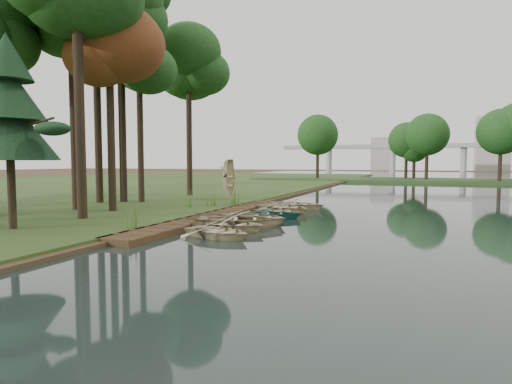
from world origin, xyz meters
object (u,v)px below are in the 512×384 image
(stored_rowboat, at_px, (230,195))
(rowboat_1, at_px, (228,223))
(boardwalk, at_px, (214,217))
(rowboat_0, at_px, (217,230))
(pine_tree, at_px, (8,109))
(rowboat_2, at_px, (241,218))

(stored_rowboat, bearing_deg, rowboat_1, -153.44)
(boardwalk, height_order, rowboat_0, rowboat_0)
(pine_tree, bearing_deg, rowboat_0, 16.51)
(boardwalk, relative_size, rowboat_0, 5.33)
(boardwalk, relative_size, rowboat_2, 4.02)
(boardwalk, distance_m, rowboat_1, 4.15)
(stored_rowboat, distance_m, pine_tree, 16.68)
(boardwalk, bearing_deg, rowboat_2, -41.52)
(rowboat_1, xyz_separation_m, rowboat_2, (0.08, 1.19, 0.06))
(pine_tree, bearing_deg, rowboat_2, 33.70)
(rowboat_0, distance_m, rowboat_1, 1.71)
(rowboat_2, xyz_separation_m, stored_rowboat, (-5.42, 10.56, 0.14))
(pine_tree, bearing_deg, boardwalk, 53.90)
(boardwalk, bearing_deg, rowboat_0, -61.87)
(boardwalk, distance_m, stored_rowboat, 8.88)
(rowboat_0, xyz_separation_m, stored_rowboat, (-5.65, 13.43, 0.24))
(rowboat_2, bearing_deg, rowboat_1, 154.46)
(rowboat_0, distance_m, pine_tree, 9.77)
(rowboat_2, bearing_deg, pine_tree, 102.02)
(rowboat_1, bearing_deg, rowboat_2, 0.59)
(boardwalk, height_order, stored_rowboat, stored_rowboat)
(boardwalk, height_order, rowboat_2, rowboat_2)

